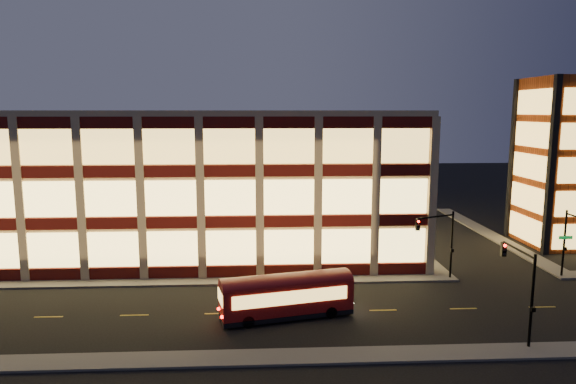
{
  "coord_description": "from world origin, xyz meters",
  "views": [
    {
      "loc": [
        7.2,
        -41.35,
        14.42
      ],
      "look_at": [
        9.74,
        8.0,
        6.64
      ],
      "focal_mm": 32.0,
      "sensor_mm": 36.0,
      "label": 1
    }
  ],
  "objects": [
    {
      "name": "traffic_signal_far",
      "position": [
        22.21,
        0.24,
        4.11
      ],
      "size": [
        3.79,
        1.87,
        6.0
      ],
      "color": "black",
      "rests_on": "ground"
    },
    {
      "name": "sidewalk_near",
      "position": [
        0.0,
        -13.0,
        0.07
      ],
      "size": [
        100.0,
        2.0,
        0.15
      ],
      "primitive_type": "cube",
      "color": "#514F4C",
      "rests_on": "ground"
    },
    {
      "name": "traffic_signal_right",
      "position": [
        33.5,
        -0.62,
        4.1
      ],
      "size": [
        1.2,
        4.37,
        6.0
      ],
      "color": "black",
      "rests_on": "ground"
    },
    {
      "name": "sidewalk_office_east",
      "position": [
        23.0,
        17.0,
        0.07
      ],
      "size": [
        2.0,
        30.0,
        0.15
      ],
      "primitive_type": "cube",
      "color": "#514F4C",
      "rests_on": "ground"
    },
    {
      "name": "sidewalk_office_south",
      "position": [
        -3.0,
        1.0,
        0.07
      ],
      "size": [
        54.0,
        2.0,
        0.15
      ],
      "primitive_type": "cube",
      "color": "#514F4C",
      "rests_on": "ground"
    },
    {
      "name": "sidewalk_tower_west",
      "position": [
        34.0,
        17.0,
        0.07
      ],
      "size": [
        2.0,
        30.0,
        0.15
      ],
      "primitive_type": "cube",
      "color": "#514F4C",
      "rests_on": "ground"
    },
    {
      "name": "ground",
      "position": [
        0.0,
        0.0,
        0.0
      ],
      "size": [
        200.0,
        200.0,
        0.0
      ],
      "primitive_type": "plane",
      "color": "black",
      "rests_on": "ground"
    },
    {
      "name": "office_building",
      "position": [
        -2.91,
        16.91,
        7.25
      ],
      "size": [
        50.45,
        30.45,
        14.5
      ],
      "color": "tan",
      "rests_on": "ground"
    },
    {
      "name": "trolley_bus",
      "position": [
        8.86,
        -6.85,
        1.74
      ],
      "size": [
        9.57,
        4.37,
        3.15
      ],
      "rotation": [
        0.0,
        0.0,
        0.23
      ],
      "color": "#7F0606",
      "rests_on": "ground"
    },
    {
      "name": "stair_tower",
      "position": [
        39.95,
        11.95,
        8.99
      ],
      "size": [
        8.6,
        8.6,
        18.0
      ],
      "color": "#8C3814",
      "rests_on": "ground"
    },
    {
      "name": "traffic_signal_near",
      "position": [
        23.5,
        -11.03,
        4.13
      ],
      "size": [
        0.32,
        4.45,
        6.0
      ],
      "color": "black",
      "rests_on": "ground"
    }
  ]
}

